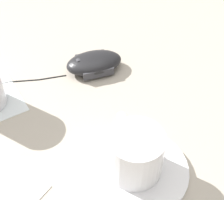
# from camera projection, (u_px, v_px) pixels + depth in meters

# --- Properties ---
(ground_plane) EXTENTS (3.00, 3.00, 0.00)m
(ground_plane) POSITION_uv_depth(u_px,v_px,m) (59.00, 128.00, 0.51)
(ground_plane) COLOR #B2A899
(saucer) EXTENTS (0.15, 0.15, 0.01)m
(saucer) POSITION_uv_depth(u_px,v_px,m) (136.00, 170.00, 0.45)
(saucer) COLOR white
(saucer) RESTS_ON ground
(coffee_cup) EXTENTS (0.08, 0.11, 0.07)m
(coffee_cup) POSITION_uv_depth(u_px,v_px,m) (135.00, 152.00, 0.42)
(coffee_cup) COLOR white
(coffee_cup) RESTS_ON saucer
(computer_mouse) EXTENTS (0.11, 0.07, 0.03)m
(computer_mouse) POSITION_uv_depth(u_px,v_px,m) (94.00, 63.00, 0.61)
(computer_mouse) COLOR black
(computer_mouse) RESTS_ON ground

